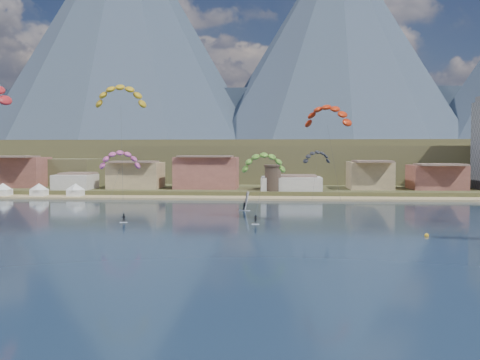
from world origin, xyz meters
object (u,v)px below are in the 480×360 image
object	(u,v)px
windsurfer	(245,205)
watchtower	(273,178)
kitesurfer_yellow	(121,93)
buoy	(427,236)
kitesurfer_green	(264,160)

from	to	relation	value
windsurfer	watchtower	bearing A→B (deg)	80.95
watchtower	kitesurfer_yellow	world-z (taller)	kitesurfer_yellow
kitesurfer_yellow	watchtower	bearing A→B (deg)	54.95
windsurfer	buoy	xyz separation A→B (m)	(34.92, -39.91, -1.41)
watchtower	buoy	xyz separation A→B (m)	(28.37, -81.05, -6.24)
windsurfer	buoy	bearing A→B (deg)	-48.81
kitesurfer_yellow	buoy	size ratio (longest dim) A/B	42.65
kitesurfer_green	buoy	world-z (taller)	kitesurfer_green
watchtower	kitesurfer_green	world-z (taller)	kitesurfer_green
kitesurfer_yellow	buoy	xyz separation A→B (m)	(64.01, -30.25, -28.76)
watchtower	kitesurfer_yellow	size ratio (longest dim) A/B	0.26
windsurfer	buoy	size ratio (longest dim) A/B	6.23
buoy	kitesurfer_green	bearing A→B (deg)	140.84
kitesurfer_yellow	windsurfer	world-z (taller)	kitesurfer_yellow
kitesurfer_green	windsurfer	distance (m)	20.12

